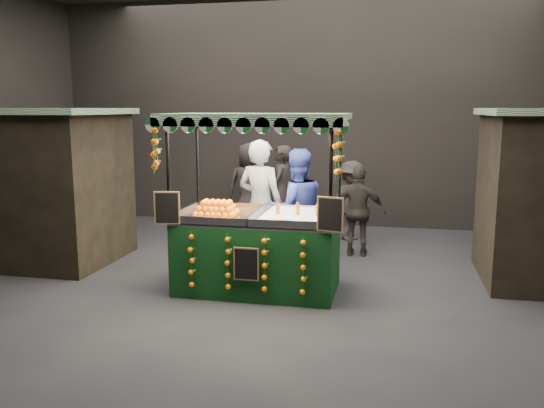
# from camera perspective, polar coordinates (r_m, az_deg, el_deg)

# --- Properties ---
(ground) EXTENTS (12.00, 12.00, 0.00)m
(ground) POSITION_cam_1_polar(r_m,az_deg,el_deg) (8.00, -0.06, -9.23)
(ground) COLOR black
(ground) RESTS_ON ground
(market_hall) EXTENTS (12.10, 10.10, 5.05)m
(market_hall) POSITION_cam_1_polar(r_m,az_deg,el_deg) (7.60, -0.06, 15.65)
(market_hall) COLOR black
(market_hall) RESTS_ON ground
(neighbour_stall_left) EXTENTS (3.00, 2.20, 2.60)m
(neighbour_stall_left) POSITION_cam_1_polar(r_m,az_deg,el_deg) (10.40, -23.20, 1.82)
(neighbour_stall_left) COLOR black
(neighbour_stall_left) RESTS_ON ground
(juice_stall) EXTENTS (2.61, 1.53, 2.53)m
(juice_stall) POSITION_cam_1_polar(r_m,az_deg,el_deg) (7.98, -1.46, -3.41)
(juice_stall) COLOR black
(juice_stall) RESTS_ON ground
(vendor_grey) EXTENTS (0.87, 0.68, 2.12)m
(vendor_grey) POSITION_cam_1_polar(r_m,az_deg,el_deg) (8.97, -1.18, -0.14)
(vendor_grey) COLOR slate
(vendor_grey) RESTS_ON ground
(vendor_blue) EXTENTS (1.18, 1.08, 1.98)m
(vendor_blue) POSITION_cam_1_polar(r_m,az_deg,el_deg) (8.91, 2.50, -0.69)
(vendor_blue) COLOR navy
(vendor_blue) RESTS_ON ground
(shopper_0) EXTENTS (0.65, 0.48, 1.66)m
(shopper_0) POSITION_cam_1_polar(r_m,az_deg,el_deg) (9.85, 2.73, -0.60)
(shopper_0) COLOR #2E2825
(shopper_0) RESTS_ON ground
(shopper_2) EXTENTS (0.95, 0.41, 1.61)m
(shopper_2) POSITION_cam_1_polar(r_m,az_deg,el_deg) (9.98, 8.82, -0.73)
(shopper_2) COLOR #2D2924
(shopper_2) RESTS_ON ground
(shopper_3) EXTENTS (1.10, 1.16, 1.58)m
(shopper_3) POSITION_cam_1_polar(r_m,az_deg,el_deg) (11.17, 8.07, 0.33)
(shopper_3) COLOR #2C2524
(shopper_3) RESTS_ON ground
(shopper_4) EXTENTS (1.00, 0.74, 1.89)m
(shopper_4) POSITION_cam_1_polar(r_m,az_deg,el_deg) (11.85, -2.32, 1.71)
(shopper_4) COLOR #2A2322
(shopper_4) RESTS_ON ground
(shopper_6) EXTENTS (0.45, 0.68, 1.86)m
(shopper_6) POSITION_cam_1_polar(r_m,az_deg,el_deg) (11.34, 0.89, 1.29)
(shopper_6) COLOR #2A2422
(shopper_6) RESTS_ON ground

